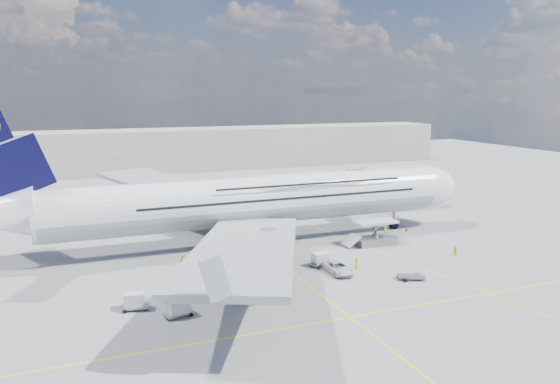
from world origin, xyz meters
name	(u,v)px	position (x,y,z in m)	size (l,w,h in m)	color
ground	(279,262)	(0.00, 0.00, 0.00)	(300.00, 300.00, 0.00)	gray
taxi_line_main	(279,262)	(0.00, 0.00, 0.01)	(0.25, 220.00, 0.01)	yellow
taxi_line_cross	(350,317)	(0.00, -20.00, 0.01)	(120.00, 0.25, 0.01)	yellow
taxi_line_diag	(336,235)	(14.00, 10.00, 0.01)	(0.25, 100.00, 0.01)	yellow
airliner	(256,200)	(0.26, 10.00, 6.87)	(77.26, 79.15, 23.71)	white
jet_bridge	(384,178)	(29.81, 20.94, 6.85)	(18.80, 12.10, 8.50)	#B7B7BC
cargo_loader	(374,236)	(16.82, 2.89, 1.25)	(8.53, 3.20, 3.67)	silver
terminal	(160,150)	(0.00, 95.00, 6.00)	(180.00, 16.00, 12.00)	#B2AD9E
tree_line	(243,140)	(40.00, 140.00, 4.00)	(160.00, 6.00, 8.00)	#193814
dolly_row_a	(215,280)	(-10.93, -7.04, 1.15)	(3.75, 2.67, 2.14)	gray
dolly_row_b	(178,307)	(-16.45, -13.15, 1.01)	(3.24, 2.19, 1.88)	gray
dolly_row_c	(260,289)	(-6.76, -11.16, 0.98)	(3.09, 1.96, 1.83)	gray
dolly_back	(135,301)	(-20.46, -9.67, 1.00)	(3.17, 2.06, 1.86)	gray
dolly_nose_far	(411,276)	(12.75, -12.54, 0.37)	(3.71, 2.90, 0.48)	gray
dolly_nose_near	(321,259)	(4.57, -3.63, 0.99)	(3.08, 1.91, 1.84)	gray
baggage_tug	(191,285)	(-13.70, -6.88, 0.89)	(3.30, 1.69, 2.01)	white
catering_truck_inner	(207,209)	(-3.08, 27.45, 2.06)	(7.32, 2.90, 4.38)	gray
catering_truck_outer	(123,198)	(-15.99, 45.06, 1.85)	(6.90, 3.25, 3.98)	gray
service_van	(338,268)	(5.32, -7.18, 0.74)	(2.47, 5.35, 1.49)	silver
crew_nose	(385,231)	(21.21, 6.62, 0.79)	(0.57, 0.38, 1.58)	#ACE818
crew_loader	(455,252)	(23.84, -7.29, 0.81)	(0.79, 0.61, 1.62)	#A2E518
crew_wing	(182,262)	(-12.94, 1.89, 0.93)	(1.09, 0.45, 1.86)	#A0F219
crew_van	(357,263)	(8.53, -6.36, 0.79)	(0.78, 0.50, 1.59)	#AAFF1A
crew_tug	(268,290)	(-5.87, -11.38, 0.76)	(0.98, 0.57, 1.52)	#B8FF1A
cone_nose	(407,229)	(26.11, 7.77, 0.31)	(0.51, 0.51, 0.64)	red
cone_wing_left_inner	(229,222)	(-0.07, 23.95, 0.27)	(0.44, 0.44, 0.56)	red
cone_wing_left_outer	(114,210)	(-18.22, 41.53, 0.31)	(0.50, 0.50, 0.64)	red
cone_wing_right_inner	(172,272)	(-14.57, 0.41, 0.24)	(0.39, 0.39, 0.49)	red
cone_wing_right_outer	(182,308)	(-15.75, -11.73, 0.25)	(0.41, 0.41, 0.52)	red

